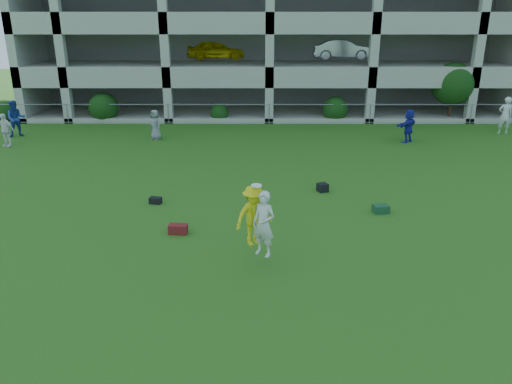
{
  "coord_description": "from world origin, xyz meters",
  "views": [
    {
      "loc": [
        -0.72,
        -10.44,
        6.23
      ],
      "look_at": [
        -0.75,
        3.0,
        1.4
      ],
      "focal_mm": 35.0,
      "sensor_mm": 36.0,
      "label": 1
    }
  ],
  "objects_px": {
    "crate_d": "(323,187)",
    "frisbee_contest": "(257,218)",
    "bystander_a": "(16,119)",
    "parking_garage": "(267,16)",
    "bystander_b": "(5,130)",
    "bystander_d": "(408,126)",
    "bystander_e": "(505,115)",
    "bystander_c": "(155,125)"
  },
  "relations": [
    {
      "from": "bystander_a",
      "to": "bystander_d",
      "type": "bearing_deg",
      "value": -27.48
    },
    {
      "from": "bystander_a",
      "to": "crate_d",
      "type": "distance_m",
      "value": 17.55
    },
    {
      "from": "bystander_d",
      "to": "frisbee_contest",
      "type": "xyz_separation_m",
      "value": [
        -7.7,
        -13.23,
        0.47
      ]
    },
    {
      "from": "bystander_a",
      "to": "bystander_c",
      "type": "bearing_deg",
      "value": -29.14
    },
    {
      "from": "bystander_e",
      "to": "bystander_a",
      "type": "bearing_deg",
      "value": 7.9
    },
    {
      "from": "crate_d",
      "to": "bystander_e",
      "type": "bearing_deg",
      "value": 40.61
    },
    {
      "from": "frisbee_contest",
      "to": "parking_garage",
      "type": "bearing_deg",
      "value": 88.42
    },
    {
      "from": "bystander_a",
      "to": "crate_d",
      "type": "xyz_separation_m",
      "value": [
        15.21,
        -8.72,
        -0.81
      ]
    },
    {
      "from": "bystander_c",
      "to": "bystander_d",
      "type": "bearing_deg",
      "value": 36.17
    },
    {
      "from": "bystander_b",
      "to": "bystander_d",
      "type": "bearing_deg",
      "value": 15.13
    },
    {
      "from": "bystander_b",
      "to": "bystander_c",
      "type": "height_order",
      "value": "bystander_b"
    },
    {
      "from": "bystander_b",
      "to": "frisbee_contest",
      "type": "xyz_separation_m",
      "value": [
        12.37,
        -12.27,
        0.49
      ]
    },
    {
      "from": "crate_d",
      "to": "frisbee_contest",
      "type": "distance_m",
      "value": 6.29
    },
    {
      "from": "bystander_c",
      "to": "crate_d",
      "type": "bearing_deg",
      "value": -7.8
    },
    {
      "from": "bystander_d",
      "to": "bystander_e",
      "type": "bearing_deg",
      "value": 155.58
    },
    {
      "from": "bystander_a",
      "to": "frisbee_contest",
      "type": "xyz_separation_m",
      "value": [
        12.77,
        -14.4,
        0.35
      ]
    },
    {
      "from": "bystander_c",
      "to": "parking_garage",
      "type": "xyz_separation_m",
      "value": [
        6.01,
        12.65,
        5.23
      ]
    },
    {
      "from": "bystander_e",
      "to": "parking_garage",
      "type": "distance_m",
      "value": 17.73
    },
    {
      "from": "bystander_b",
      "to": "bystander_e",
      "type": "xyz_separation_m",
      "value": [
        25.84,
        2.88,
        0.18
      ]
    },
    {
      "from": "bystander_b",
      "to": "frisbee_contest",
      "type": "height_order",
      "value": "frisbee_contest"
    },
    {
      "from": "parking_garage",
      "to": "bystander_b",
      "type": "bearing_deg",
      "value": -132.82
    },
    {
      "from": "bystander_a",
      "to": "frisbee_contest",
      "type": "relative_size",
      "value": 1.06
    },
    {
      "from": "bystander_c",
      "to": "crate_d",
      "type": "xyz_separation_m",
      "value": [
        7.72,
        -8.07,
        -0.63
      ]
    },
    {
      "from": "crate_d",
      "to": "bystander_c",
      "type": "bearing_deg",
      "value": 133.72
    },
    {
      "from": "crate_d",
      "to": "parking_garage",
      "type": "xyz_separation_m",
      "value": [
        -1.71,
        20.72,
        5.86
      ]
    },
    {
      "from": "bystander_a",
      "to": "parking_garage",
      "type": "height_order",
      "value": "parking_garage"
    },
    {
      "from": "crate_d",
      "to": "bystander_d",
      "type": "bearing_deg",
      "value": 55.09
    },
    {
      "from": "bystander_d",
      "to": "bystander_e",
      "type": "distance_m",
      "value": 6.09
    },
    {
      "from": "bystander_e",
      "to": "crate_d",
      "type": "relative_size",
      "value": 5.74
    },
    {
      "from": "bystander_a",
      "to": "bystander_d",
      "type": "relative_size",
      "value": 1.15
    },
    {
      "from": "parking_garage",
      "to": "bystander_d",
      "type": "bearing_deg",
      "value": -62.11
    },
    {
      "from": "bystander_a",
      "to": "frisbee_contest",
      "type": "distance_m",
      "value": 19.25
    },
    {
      "from": "bystander_d",
      "to": "crate_d",
      "type": "relative_size",
      "value": 4.8
    },
    {
      "from": "bystander_b",
      "to": "frisbee_contest",
      "type": "bearing_deg",
      "value": -32.39
    },
    {
      "from": "parking_garage",
      "to": "bystander_c",
      "type": "bearing_deg",
      "value": -115.41
    },
    {
      "from": "bystander_a",
      "to": "parking_garage",
      "type": "xyz_separation_m",
      "value": [
        13.5,
        12.0,
        5.05
      ]
    },
    {
      "from": "bystander_b",
      "to": "frisbee_contest",
      "type": "distance_m",
      "value": 17.43
    },
    {
      "from": "crate_d",
      "to": "parking_garage",
      "type": "height_order",
      "value": "parking_garage"
    },
    {
      "from": "bystander_b",
      "to": "crate_d",
      "type": "height_order",
      "value": "bystander_b"
    },
    {
      "from": "bystander_d",
      "to": "frisbee_contest",
      "type": "relative_size",
      "value": 0.92
    },
    {
      "from": "bystander_e",
      "to": "crate_d",
      "type": "bearing_deg",
      "value": 46.88
    },
    {
      "from": "bystander_d",
      "to": "bystander_e",
      "type": "relative_size",
      "value": 0.84
    }
  ]
}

